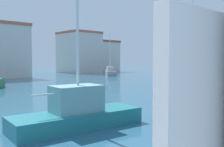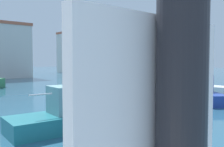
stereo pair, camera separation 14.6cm
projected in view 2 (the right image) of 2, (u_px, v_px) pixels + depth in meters
The scene contains 7 objects.
water at pixel (69, 87), 27.97m from camera, with size 160.00×160.00×0.00m, color #285670.
sailboat_teal_outer_mooring at pixel (76, 112), 11.48m from camera, with size 6.16×2.50×8.51m.
sailboat_white_far_left at pixel (191, 84), 26.09m from camera, with size 1.98×7.53×12.51m.
motorboat_blue_near_pier at pixel (203, 93), 18.50m from camera, with size 4.34×4.86×1.91m.
sailboat_grey_far_right at pixel (111, 72), 49.77m from camera, with size 4.46×5.54×8.02m.
yacht_club at pixel (91, 56), 63.83m from camera, with size 14.21×7.48×7.94m.
warehouse_block at pixel (80, 52), 61.26m from camera, with size 7.65×9.15×9.66m.
Camera 2 is at (-0.04, -3.91, 3.04)m, focal length 40.91 mm.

